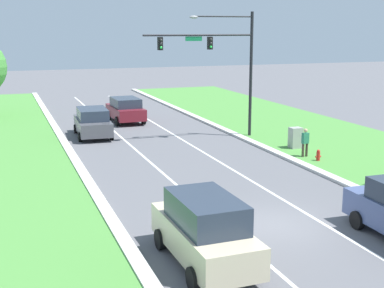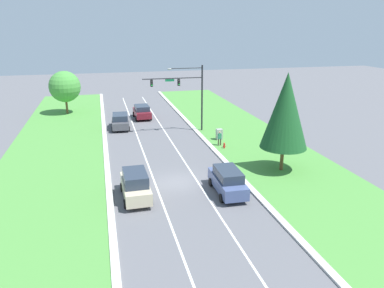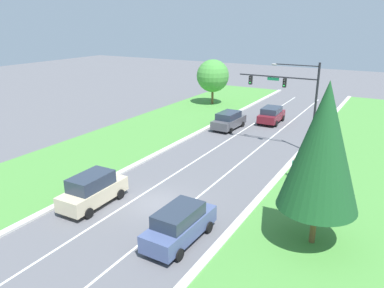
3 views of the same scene
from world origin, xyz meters
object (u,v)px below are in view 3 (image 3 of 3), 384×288
(graphite_suv, at_px, (229,120))
(pedestrian, at_px, (294,167))
(champagne_suv, at_px, (93,190))
(slate_blue_suv, at_px, (180,224))
(traffic_signal_mast, at_px, (293,92))
(fire_hydrant, at_px, (292,180))
(burgundy_suv, at_px, (271,115))
(conifer_near_right_tree, at_px, (323,147))
(oak_near_left_tree, at_px, (213,76))
(utility_cabinet, at_px, (309,163))

(graphite_suv, relative_size, pedestrian, 2.95)
(champagne_suv, xyz_separation_m, slate_blue_suv, (7.20, -0.77, -0.06))
(traffic_signal_mast, relative_size, pedestrian, 4.87)
(traffic_signal_mast, distance_m, graphite_suv, 9.77)
(champagne_suv, bearing_deg, traffic_signal_mast, 64.38)
(pedestrian, bearing_deg, fire_hydrant, 93.53)
(slate_blue_suv, xyz_separation_m, graphite_suv, (-7.07, 21.96, -0.07))
(burgundy_suv, xyz_separation_m, pedestrian, (6.84, -15.00, -0.06))
(champagne_suv, xyz_separation_m, burgundy_suv, (3.49, 25.98, -0.11))
(burgundy_suv, xyz_separation_m, fire_hydrant, (7.03, -16.06, -0.65))
(burgundy_suv, distance_m, fire_hydrant, 17.55)
(burgundy_suv, bearing_deg, graphite_suv, -126.68)
(fire_hydrant, bearing_deg, champagne_suv, -136.69)
(traffic_signal_mast, distance_m, champagne_suv, 19.83)
(traffic_signal_mast, height_order, pedestrian, traffic_signal_mast)
(traffic_signal_mast, distance_m, slate_blue_suv, 18.91)
(graphite_suv, bearing_deg, burgundy_suv, 57.53)
(slate_blue_suv, bearing_deg, traffic_signal_mast, 88.94)
(champagne_suv, distance_m, slate_blue_suv, 7.24)
(pedestrian, bearing_deg, conifer_near_right_tree, 104.79)
(champagne_suv, relative_size, oak_near_left_tree, 0.77)
(burgundy_suv, relative_size, oak_near_left_tree, 0.74)
(traffic_signal_mast, height_order, champagne_suv, traffic_signal_mast)
(champagne_suv, relative_size, burgundy_suv, 1.04)
(traffic_signal_mast, xyz_separation_m, graphite_suv, (-7.91, 3.59, -4.47))
(graphite_suv, height_order, conifer_near_right_tree, conifer_near_right_tree)
(champagne_suv, xyz_separation_m, utility_cabinet, (10.98, 13.13, -0.44))
(traffic_signal_mast, distance_m, pedestrian, 8.33)
(burgundy_suv, relative_size, slate_blue_suv, 0.93)
(utility_cabinet, distance_m, conifer_near_right_tree, 11.88)
(traffic_signal_mast, xyz_separation_m, pedestrian, (2.29, -6.62, -4.51))
(champagne_suv, xyz_separation_m, fire_hydrant, (10.52, 9.92, -0.77))
(conifer_near_right_tree, distance_m, oak_near_left_tree, 35.64)
(traffic_signal_mast, bearing_deg, champagne_suv, -114.55)
(fire_hydrant, height_order, conifer_near_right_tree, conifer_near_right_tree)
(traffic_signal_mast, xyz_separation_m, fire_hydrant, (2.48, -7.68, -5.10))
(slate_blue_suv, height_order, graphite_suv, slate_blue_suv)
(burgundy_suv, bearing_deg, champagne_suv, -99.32)
(traffic_signal_mast, relative_size, champagne_suv, 1.66)
(burgundy_suv, distance_m, utility_cabinet, 14.88)
(traffic_signal_mast, distance_m, fire_hydrant, 9.55)
(conifer_near_right_tree, xyz_separation_m, oak_near_left_tree, (-20.81, 28.89, -1.49))
(champagne_suv, xyz_separation_m, pedestrian, (10.32, 10.98, -0.17))
(pedestrian, xyz_separation_m, conifer_near_right_tree, (3.31, -8.32, 4.69))
(utility_cabinet, bearing_deg, oak_near_left_tree, 134.59)
(slate_blue_suv, bearing_deg, conifer_near_right_tree, 29.68)
(graphite_suv, xyz_separation_m, pedestrian, (10.19, -10.21, -0.04))
(graphite_suv, height_order, utility_cabinet, graphite_suv)
(graphite_suv, bearing_deg, oak_near_left_tree, 127.72)
(graphite_suv, xyz_separation_m, conifer_near_right_tree, (13.50, -18.52, 4.64))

